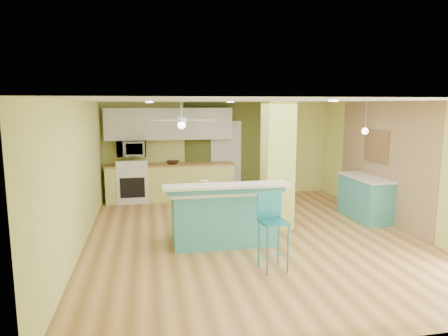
{
  "coord_description": "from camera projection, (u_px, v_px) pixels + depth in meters",
  "views": [
    {
      "loc": [
        -1.86,
        -6.94,
        2.43
      ],
      "look_at": [
        -0.44,
        0.4,
        1.24
      ],
      "focal_mm": 32.0,
      "sensor_mm": 36.0,
      "label": 1
    }
  ],
  "objects": [
    {
      "name": "interior_door",
      "position": [
        226.0,
        159.0,
        10.7
      ],
      "size": [
        0.82,
        0.05,
        2.0
      ],
      "primitive_type": "cube",
      "color": "silver",
      "rests_on": "floor"
    },
    {
      "name": "wall_left",
      "position": [
        79.0,
        176.0,
        6.7
      ],
      "size": [
        0.01,
        7.0,
        2.5
      ],
      "primitive_type": "cube",
      "color": "#DDE178",
      "rests_on": "floor"
    },
    {
      "name": "bar_stool",
      "position": [
        272.0,
        218.0,
        5.88
      ],
      "size": [
        0.42,
        0.42,
        1.15
      ],
      "rotation": [
        0.0,
        0.0,
        0.11
      ],
      "color": "teal",
      "rests_on": "floor"
    },
    {
      "name": "floor",
      "position": [
        251.0,
        236.0,
        7.46
      ],
      "size": [
        6.0,
        7.0,
        0.01
      ],
      "primitive_type": "cube",
      "color": "olive",
      "rests_on": "ground"
    },
    {
      "name": "fruit_bowl",
      "position": [
        173.0,
        162.0,
        10.12
      ],
      "size": [
        0.41,
        0.41,
        0.08
      ],
      "primitive_type": "imported",
      "rotation": [
        0.0,
        0.0,
        -0.32
      ],
      "color": "#3A2317",
      "rests_on": "kitchen_run"
    },
    {
      "name": "pendant_lamp",
      "position": [
        365.0,
        131.0,
        8.39
      ],
      "size": [
        0.14,
        0.14,
        0.69
      ],
      "color": "white",
      "rests_on": "ceiling"
    },
    {
      "name": "upper_cabinets",
      "position": [
        169.0,
        124.0,
        10.13
      ],
      "size": [
        3.2,
        0.34,
        0.8
      ],
      "primitive_type": "cube",
      "color": "silver",
      "rests_on": "wall_back"
    },
    {
      "name": "microwave",
      "position": [
        132.0,
        149.0,
        9.93
      ],
      "size": [
        0.7,
        0.48,
        0.39
      ],
      "primitive_type": "imported",
      "color": "silver",
      "rests_on": "wall_back"
    },
    {
      "name": "wall_right",
      "position": [
        400.0,
        165.0,
        7.83
      ],
      "size": [
        0.01,
        7.0,
        2.5
      ],
      "primitive_type": "cube",
      "color": "#DDE178",
      "rests_on": "floor"
    },
    {
      "name": "wall_front",
      "position": [
        345.0,
        228.0,
        3.87
      ],
      "size": [
        6.0,
        0.01,
        2.5
      ],
      "primitive_type": "cube",
      "color": "#DDE178",
      "rests_on": "floor"
    },
    {
      "name": "side_counter",
      "position": [
        365.0,
        197.0,
        8.58
      ],
      "size": [
        0.6,
        1.42,
        0.91
      ],
      "color": "teal",
      "rests_on": "floor"
    },
    {
      "name": "canister",
      "position": [
        204.0,
        185.0,
        6.83
      ],
      "size": [
        0.16,
        0.16,
        0.17
      ],
      "primitive_type": "cylinder",
      "color": "gold",
      "rests_on": "peninsula"
    },
    {
      "name": "wood_panel",
      "position": [
        382.0,
        161.0,
        8.41
      ],
      "size": [
        0.02,
        3.4,
        2.5
      ],
      "primitive_type": "cube",
      "color": "#957455",
      "rests_on": "floor"
    },
    {
      "name": "kitchen_run",
      "position": [
        171.0,
        182.0,
        10.25
      ],
      "size": [
        3.25,
        0.63,
        0.94
      ],
      "color": "#E0E075",
      "rests_on": "floor"
    },
    {
      "name": "ceiling_fan",
      "position": [
        181.0,
        121.0,
        8.87
      ],
      "size": [
        1.41,
        1.41,
        0.61
      ],
      "color": "silver",
      "rests_on": "ceiling"
    },
    {
      "name": "column",
      "position": [
        277.0,
        165.0,
        7.87
      ],
      "size": [
        0.55,
        0.55,
        2.5
      ],
      "primitive_type": "cube",
      "color": "#C4D361",
      "rests_on": "floor"
    },
    {
      "name": "olive_accent",
      "position": [
        226.0,
        149.0,
        10.68
      ],
      "size": [
        2.2,
        0.02,
        2.5
      ],
      "primitive_type": "cube",
      "color": "#4B5120",
      "rests_on": "floor"
    },
    {
      "name": "wall_decor",
      "position": [
        376.0,
        146.0,
        8.55
      ],
      "size": [
        0.03,
        0.9,
        0.7
      ],
      "primitive_type": "cube",
      "color": "brown",
      "rests_on": "wood_panel"
    },
    {
      "name": "ceiling",
      "position": [
        253.0,
        100.0,
        7.07
      ],
      "size": [
        6.0,
        7.0,
        0.01
      ],
      "primitive_type": "cube",
      "color": "white",
      "rests_on": "wall_back"
    },
    {
      "name": "wall_back",
      "position": [
        218.0,
        149.0,
        10.66
      ],
      "size": [
        6.0,
        0.01,
        2.5
      ],
      "primitive_type": "cube",
      "color": "#DDE178",
      "rests_on": "floor"
    },
    {
      "name": "stove",
      "position": [
        133.0,
        184.0,
        10.06
      ],
      "size": [
        0.76,
        0.66,
        1.08
      ],
      "color": "white",
      "rests_on": "floor"
    },
    {
      "name": "peninsula",
      "position": [
        223.0,
        214.0,
        7.05
      ],
      "size": [
        2.12,
        1.13,
        1.13
      ],
      "rotation": [
        0.0,
        0.0,
        -0.0
      ],
      "color": "teal",
      "rests_on": "floor"
    }
  ]
}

